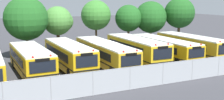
{
  "coord_description": "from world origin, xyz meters",
  "views": [
    {
      "loc": [
        -11.74,
        -26.34,
        6.93
      ],
      "look_at": [
        0.9,
        0.0,
        1.6
      ],
      "focal_mm": 45.56,
      "sensor_mm": 36.0,
      "label": 1
    }
  ],
  "objects_px": {
    "school_bus_5": "(164,48)",
    "tree_3": "(59,21)",
    "school_bus_3": "(105,53)",
    "tree_4": "(97,16)",
    "tree_7": "(180,13)",
    "tree_2": "(27,19)",
    "tree_5": "(129,19)",
    "traffic_cone": "(219,67)",
    "school_bus_1": "(31,60)",
    "school_bus_2": "(69,55)",
    "tree_6": "(150,16)",
    "school_bus_4": "(136,49)",
    "school_bus_6": "(191,45)"
  },
  "relations": [
    {
      "from": "tree_5",
      "to": "tree_7",
      "type": "bearing_deg",
      "value": -11.16
    },
    {
      "from": "school_bus_6",
      "to": "tree_2",
      "type": "xyz_separation_m",
      "value": [
        -17.62,
        8.02,
        3.21
      ]
    },
    {
      "from": "tree_4",
      "to": "traffic_cone",
      "type": "bearing_deg",
      "value": -70.29
    },
    {
      "from": "tree_4",
      "to": "tree_7",
      "type": "relative_size",
      "value": 0.95
    },
    {
      "from": "tree_5",
      "to": "tree_7",
      "type": "xyz_separation_m",
      "value": [
        7.75,
        -1.53,
        0.75
      ]
    },
    {
      "from": "school_bus_3",
      "to": "tree_4",
      "type": "relative_size",
      "value": 1.69
    },
    {
      "from": "tree_6",
      "to": "school_bus_2",
      "type": "bearing_deg",
      "value": -151.55
    },
    {
      "from": "school_bus_1",
      "to": "tree_6",
      "type": "distance_m",
      "value": 20.24
    },
    {
      "from": "school_bus_4",
      "to": "tree_2",
      "type": "height_order",
      "value": "tree_2"
    },
    {
      "from": "tree_3",
      "to": "tree_4",
      "type": "relative_size",
      "value": 0.89
    },
    {
      "from": "school_bus_1",
      "to": "tree_5",
      "type": "relative_size",
      "value": 1.57
    },
    {
      "from": "school_bus_6",
      "to": "traffic_cone",
      "type": "height_order",
      "value": "school_bus_6"
    },
    {
      "from": "school_bus_4",
      "to": "school_bus_1",
      "type": "bearing_deg",
      "value": 0.14
    },
    {
      "from": "school_bus_1",
      "to": "tree_7",
      "type": "relative_size",
      "value": 1.34
    },
    {
      "from": "tree_4",
      "to": "tree_5",
      "type": "height_order",
      "value": "tree_4"
    },
    {
      "from": "tree_4",
      "to": "traffic_cone",
      "type": "xyz_separation_m",
      "value": [
        5.94,
        -16.58,
        -4.26
      ]
    },
    {
      "from": "tree_2",
      "to": "tree_4",
      "type": "relative_size",
      "value": 1.07
    },
    {
      "from": "school_bus_5",
      "to": "tree_5",
      "type": "distance_m",
      "value": 9.14
    },
    {
      "from": "school_bus_1",
      "to": "school_bus_3",
      "type": "bearing_deg",
      "value": 177.3
    },
    {
      "from": "school_bus_3",
      "to": "tree_7",
      "type": "xyz_separation_m",
      "value": [
        15.45,
        7.33,
        3.5
      ]
    },
    {
      "from": "school_bus_2",
      "to": "tree_2",
      "type": "distance_m",
      "value": 8.68
    },
    {
      "from": "school_bus_1",
      "to": "school_bus_3",
      "type": "height_order",
      "value": "school_bus_3"
    },
    {
      "from": "school_bus_3",
      "to": "tree_4",
      "type": "xyz_separation_m",
      "value": [
        3.35,
        10.06,
        3.21
      ]
    },
    {
      "from": "school_bus_6",
      "to": "tree_2",
      "type": "height_order",
      "value": "tree_2"
    },
    {
      "from": "tree_2",
      "to": "tree_3",
      "type": "relative_size",
      "value": 1.2
    },
    {
      "from": "tree_6",
      "to": "school_bus_6",
      "type": "bearing_deg",
      "value": -87.16
    },
    {
      "from": "tree_5",
      "to": "traffic_cone",
      "type": "distance_m",
      "value": 15.92
    },
    {
      "from": "school_bus_5",
      "to": "tree_3",
      "type": "bearing_deg",
      "value": -43.3
    },
    {
      "from": "school_bus_5",
      "to": "tree_7",
      "type": "height_order",
      "value": "tree_7"
    },
    {
      "from": "school_bus_2",
      "to": "school_bus_3",
      "type": "relative_size",
      "value": 0.87
    },
    {
      "from": "tree_3",
      "to": "tree_5",
      "type": "relative_size",
      "value": 0.99
    },
    {
      "from": "school_bus_4",
      "to": "tree_4",
      "type": "distance_m",
      "value": 10.47
    },
    {
      "from": "school_bus_5",
      "to": "tree_2",
      "type": "distance_m",
      "value": 16.21
    },
    {
      "from": "school_bus_3",
      "to": "traffic_cone",
      "type": "relative_size",
      "value": 18.23
    },
    {
      "from": "tree_2",
      "to": "tree_4",
      "type": "height_order",
      "value": "tree_2"
    },
    {
      "from": "traffic_cone",
      "to": "tree_5",
      "type": "bearing_deg",
      "value": 95.89
    },
    {
      "from": "tree_4",
      "to": "tree_7",
      "type": "bearing_deg",
      "value": -12.71
    },
    {
      "from": "school_bus_4",
      "to": "traffic_cone",
      "type": "bearing_deg",
      "value": 130.37
    },
    {
      "from": "tree_3",
      "to": "school_bus_3",
      "type": "bearing_deg",
      "value": -76.53
    },
    {
      "from": "school_bus_5",
      "to": "tree_4",
      "type": "xyz_separation_m",
      "value": [
        -4.17,
        9.9,
        3.24
      ]
    },
    {
      "from": "tree_2",
      "to": "school_bus_3",
      "type": "bearing_deg",
      "value": -51.82
    },
    {
      "from": "school_bus_5",
      "to": "tree_3",
      "type": "relative_size",
      "value": 1.82
    },
    {
      "from": "tree_3",
      "to": "tree_6",
      "type": "xyz_separation_m",
      "value": [
        13.12,
        -0.92,
        0.3
      ]
    },
    {
      "from": "school_bus_6",
      "to": "tree_7",
      "type": "distance_m",
      "value": 9.11
    },
    {
      "from": "tree_6",
      "to": "tree_2",
      "type": "bearing_deg",
      "value": -179.1
    },
    {
      "from": "school_bus_3",
      "to": "school_bus_5",
      "type": "height_order",
      "value": "school_bus_3"
    },
    {
      "from": "tree_6",
      "to": "tree_4",
      "type": "bearing_deg",
      "value": 166.71
    },
    {
      "from": "tree_2",
      "to": "tree_6",
      "type": "distance_m",
      "value": 17.22
    },
    {
      "from": "tree_4",
      "to": "school_bus_5",
      "type": "bearing_deg",
      "value": -67.16
    },
    {
      "from": "tree_2",
      "to": "tree_5",
      "type": "bearing_deg",
      "value": 3.51
    }
  ]
}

